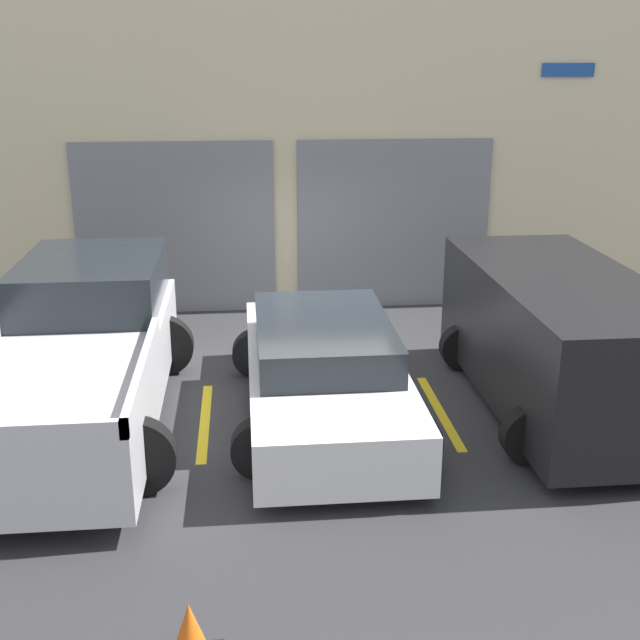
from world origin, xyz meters
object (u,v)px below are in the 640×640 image
object	(u,v)px
pickup_truck	(81,354)
sedan_white	(324,371)
sedan_side	(559,338)
traffic_cone	(190,638)

from	to	relation	value
pickup_truck	sedan_white	size ratio (longest dim) A/B	1.15
sedan_side	traffic_cone	size ratio (longest dim) A/B	8.13
sedan_white	sedan_side	bearing A→B (deg)	-0.42
sedan_white	sedan_side	size ratio (longest dim) A/B	1.02
traffic_cone	sedan_white	bearing A→B (deg)	71.54
pickup_truck	sedan_white	bearing A→B (deg)	-5.42
sedan_white	traffic_cone	world-z (taller)	sedan_white
pickup_truck	sedan_side	bearing A→B (deg)	-2.92
pickup_truck	traffic_cone	bearing A→B (deg)	-71.01
pickup_truck	traffic_cone	xyz separation A→B (m)	(1.54, -4.48, -0.57)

